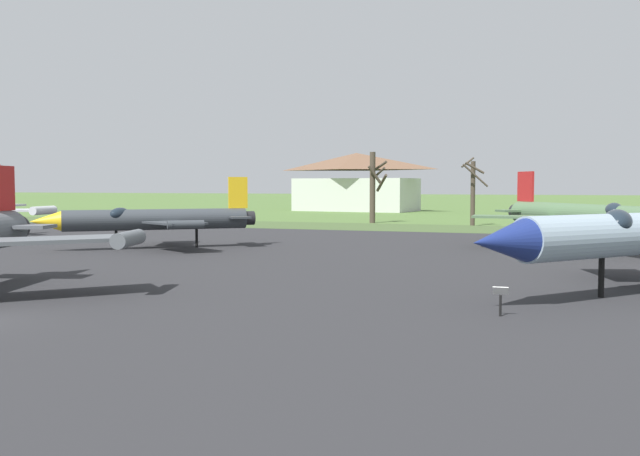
{
  "coord_description": "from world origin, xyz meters",
  "views": [
    {
      "loc": [
        17.78,
        -16.18,
        4.22
      ],
      "look_at": [
        5.54,
        16.89,
        2.08
      ],
      "focal_mm": 39.96,
      "sensor_mm": 36.0,
      "label": 1
    }
  ],
  "objects_px": {
    "jet_fighter_rear_center": "(580,215)",
    "jet_fighter_rear_right": "(152,219)",
    "info_placard_rear_left": "(500,298)",
    "visitor_building": "(356,183)"
  },
  "relations": [
    {
      "from": "info_placard_rear_left",
      "to": "jet_fighter_rear_right",
      "type": "bearing_deg",
      "value": 145.16
    },
    {
      "from": "jet_fighter_rear_center",
      "to": "info_placard_rear_left",
      "type": "bearing_deg",
      "value": -95.1
    },
    {
      "from": "jet_fighter_rear_right",
      "to": "jet_fighter_rear_center",
      "type": "bearing_deg",
      "value": 17.29
    },
    {
      "from": "jet_fighter_rear_center",
      "to": "jet_fighter_rear_right",
      "type": "bearing_deg",
      "value": -162.71
    },
    {
      "from": "jet_fighter_rear_right",
      "to": "visitor_building",
      "type": "bearing_deg",
      "value": 96.58
    },
    {
      "from": "info_placard_rear_left",
      "to": "visitor_building",
      "type": "height_order",
      "value": "visitor_building"
    },
    {
      "from": "visitor_building",
      "to": "jet_fighter_rear_center",
      "type": "bearing_deg",
      "value": -61.17
    },
    {
      "from": "jet_fighter_rear_center",
      "to": "jet_fighter_rear_right",
      "type": "height_order",
      "value": "jet_fighter_rear_center"
    },
    {
      "from": "jet_fighter_rear_center",
      "to": "jet_fighter_rear_right",
      "type": "xyz_separation_m",
      "value": [
        -26.26,
        -8.18,
        -0.31
      ]
    },
    {
      "from": "jet_fighter_rear_center",
      "to": "jet_fighter_rear_right",
      "type": "distance_m",
      "value": 27.51
    }
  ]
}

